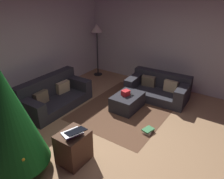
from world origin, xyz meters
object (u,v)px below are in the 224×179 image
(ottoman, at_px, (127,102))
(tv_remote, at_px, (131,94))
(couch_left, at_px, (53,96))
(christmas_tree, at_px, (9,117))
(gift_box, at_px, (126,93))
(corner_lamp, at_px, (97,32))
(book_stack, at_px, (148,130))
(couch_right, at_px, (158,88))
(laptop, at_px, (74,132))
(side_table, at_px, (74,147))

(ottoman, height_order, tv_remote, tv_remote)
(couch_left, bearing_deg, tv_remote, 120.45)
(christmas_tree, bearing_deg, ottoman, -9.25)
(ottoman, bearing_deg, gift_box, 134.88)
(ottoman, distance_m, corner_lamp, 2.73)
(christmas_tree, bearing_deg, tv_remote, -10.38)
(ottoman, height_order, book_stack, ottoman)
(couch_left, relative_size, ottoman, 2.20)
(christmas_tree, height_order, corner_lamp, christmas_tree)
(couch_right, xyz_separation_m, gift_box, (-1.04, 0.41, 0.17))
(couch_left, bearing_deg, book_stack, 96.98)
(gift_box, bearing_deg, couch_left, 120.21)
(laptop, bearing_deg, book_stack, -23.98)
(christmas_tree, relative_size, book_stack, 7.22)
(ottoman, distance_m, christmas_tree, 2.89)
(gift_box, height_order, book_stack, gift_box)
(corner_lamp, bearing_deg, christmas_tree, -159.43)
(side_table, bearing_deg, tv_remote, 2.55)
(gift_box, xyz_separation_m, christmas_tree, (-2.70, 0.41, 0.59))
(gift_box, height_order, corner_lamp, corner_lamp)
(couch_left, bearing_deg, laptop, 56.84)
(christmas_tree, height_order, side_table, christmas_tree)
(tv_remote, distance_m, christmas_tree, 2.92)
(couch_right, height_order, corner_lamp, corner_lamp)
(side_table, height_order, book_stack, side_table)
(christmas_tree, bearing_deg, book_stack, -31.78)
(laptop, bearing_deg, gift_box, 6.90)
(couch_right, distance_m, christmas_tree, 3.91)
(ottoman, distance_m, book_stack, 1.07)
(couch_right, height_order, side_table, couch_right)
(side_table, xyz_separation_m, laptop, (-0.02, -0.05, 0.34))
(couch_left, xyz_separation_m, corner_lamp, (2.33, 0.39, 1.16))
(tv_remote, relative_size, side_table, 0.28)
(tv_remote, height_order, side_table, side_table)
(couch_right, xyz_separation_m, laptop, (-3.10, 0.17, 0.37))
(tv_remote, xyz_separation_m, corner_lamp, (1.32, 2.06, 1.06))
(gift_box, relative_size, laptop, 0.40)
(couch_right, distance_m, ottoman, 1.08)
(side_table, relative_size, book_stack, 2.12)
(couch_right, bearing_deg, side_table, 83.01)
(gift_box, relative_size, tv_remote, 1.13)
(laptop, relative_size, book_stack, 1.65)
(ottoman, bearing_deg, laptop, -174.18)
(couch_left, height_order, corner_lamp, corner_lamp)
(gift_box, bearing_deg, laptop, -173.10)
(ottoman, bearing_deg, book_stack, -124.73)
(side_table, bearing_deg, christmas_tree, 137.33)
(ottoman, distance_m, tv_remote, 0.22)
(gift_box, xyz_separation_m, tv_remote, (0.10, -0.10, -0.05))
(book_stack, bearing_deg, gift_box, 57.90)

